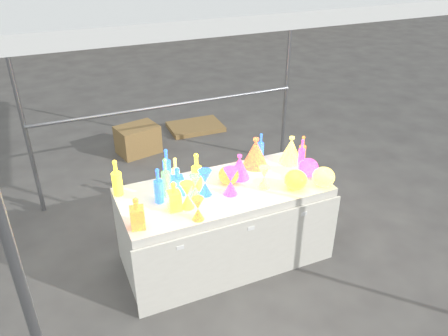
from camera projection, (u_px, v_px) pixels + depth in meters
name	position (u px, v px, depth m)	size (l,w,h in m)	color
ground	(224.00, 256.00, 4.12)	(80.00, 80.00, 0.00)	#64615C
display_table	(224.00, 224.00, 3.93)	(1.84, 0.83, 0.75)	silver
cardboard_box_closed	(138.00, 140.00, 5.93)	(0.53, 0.39, 0.39)	#997645
cardboard_box_flat	(195.00, 127.00, 6.72)	(0.80, 0.57, 0.07)	#997645
bottle_0	(117.00, 178.00, 3.60)	(0.08, 0.08, 0.32)	#EF5516
bottle_1	(167.00, 165.00, 3.80)	(0.07, 0.07, 0.31)	#1D9F58
bottle_4	(176.00, 173.00, 3.70)	(0.07, 0.07, 0.29)	teal
bottle_5	(166.00, 177.00, 3.57)	(0.08, 0.08, 0.35)	#A721A2
bottle_6	(197.00, 172.00, 3.67)	(0.09, 0.09, 0.34)	#EF5516
bottle_7	(158.00, 186.00, 3.50)	(0.07, 0.07, 0.31)	#1D9F58
decanter_0	(174.00, 196.00, 3.42)	(0.10, 0.10, 0.25)	#EF5516
decanter_1	(137.00, 213.00, 3.21)	(0.10, 0.10, 0.26)	orange
decanter_2	(178.00, 181.00, 3.62)	(0.10, 0.10, 0.25)	#1D9F58
hourglass_0	(198.00, 209.00, 3.32)	(0.09, 0.09, 0.19)	orange
hourglass_1	(231.00, 181.00, 3.62)	(0.12, 0.12, 0.24)	#1B60A1
hourglass_2	(264.00, 177.00, 3.73)	(0.10, 0.10, 0.20)	teal
hourglass_3	(195.00, 186.00, 3.60)	(0.10, 0.10, 0.20)	#A721A2
hourglass_4	(187.00, 195.00, 3.45)	(0.11, 0.11, 0.22)	#EF5516
hourglass_5	(205.00, 183.00, 3.62)	(0.11, 0.11, 0.23)	#1D9F58
globe_0	(296.00, 181.00, 3.71)	(0.19, 0.19, 0.16)	#EF5516
globe_1	(324.00, 178.00, 3.76)	(0.19, 0.19, 0.15)	teal
globe_2	(229.00, 176.00, 3.80)	(0.18, 0.18, 0.14)	orange
globe_3	(308.00, 168.00, 3.92)	(0.18, 0.18, 0.15)	#1B60A1
lampshade_1	(256.00, 152.00, 4.05)	(0.24, 0.24, 0.29)	gold
lampshade_2	(240.00, 166.00, 3.87)	(0.19, 0.19, 0.23)	#1B60A1
lampshade_3	(291.00, 149.00, 4.13)	(0.22, 0.22, 0.26)	teal
bottle_8	(261.00, 146.00, 4.17)	(0.06, 0.06, 0.27)	#1D9F58
bottle_9	(302.00, 150.00, 4.09)	(0.06, 0.06, 0.29)	orange
bottle_10	(302.00, 153.00, 4.05)	(0.06, 0.06, 0.27)	#1B60A1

